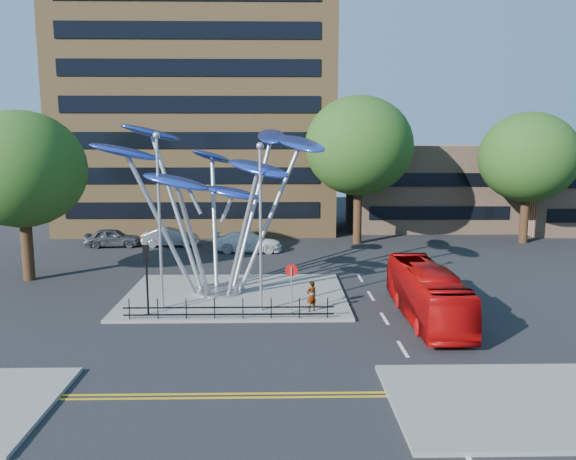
{
  "coord_description": "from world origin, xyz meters",
  "views": [
    {
      "loc": [
        1.3,
        -24.02,
        8.58
      ],
      "look_at": [
        1.86,
        4.0,
        4.04
      ],
      "focal_mm": 35.0,
      "sensor_mm": 36.0,
      "label": 1
    }
  ],
  "objects_px": {
    "street_lamp_right": "(260,212)",
    "parked_car_right": "(248,242)",
    "no_entry_sign_island": "(291,280)",
    "tree_far": "(528,157)",
    "red_bus": "(427,293)",
    "traffic_light_island": "(146,265)",
    "parked_car_left": "(113,238)",
    "pedestrian": "(311,296)",
    "leaf_sculpture": "(215,171)",
    "street_lamp_left": "(159,206)",
    "tree_right": "(359,146)",
    "tree_left": "(21,170)",
    "parked_car_mid": "(171,237)"
  },
  "relations": [
    {
      "from": "leaf_sculpture",
      "to": "no_entry_sign_island",
      "type": "height_order",
      "value": "leaf_sculpture"
    },
    {
      "from": "street_lamp_right",
      "to": "red_bus",
      "type": "xyz_separation_m",
      "value": [
        8.0,
        -1.02,
        -3.82
      ]
    },
    {
      "from": "leaf_sculpture",
      "to": "street_lamp_left",
      "type": "distance_m",
      "value": 4.28
    },
    {
      "from": "parked_car_mid",
      "to": "no_entry_sign_island",
      "type": "bearing_deg",
      "value": -156.7
    },
    {
      "from": "red_bus",
      "to": "traffic_light_island",
      "type": "bearing_deg",
      "value": 178.09
    },
    {
      "from": "traffic_light_island",
      "to": "red_bus",
      "type": "height_order",
      "value": "traffic_light_island"
    },
    {
      "from": "tree_right",
      "to": "parked_car_mid",
      "type": "distance_m",
      "value": 16.99
    },
    {
      "from": "tree_far",
      "to": "pedestrian",
      "type": "xyz_separation_m",
      "value": [
        -19.0,
        -19.21,
        -6.19
      ]
    },
    {
      "from": "leaf_sculpture",
      "to": "pedestrian",
      "type": "xyz_separation_m",
      "value": [
        5.07,
        -3.89,
        -5.95
      ]
    },
    {
      "from": "pedestrian",
      "to": "parked_car_right",
      "type": "height_order",
      "value": "pedestrian"
    },
    {
      "from": "street_lamp_left",
      "to": "parked_car_right",
      "type": "relative_size",
      "value": 1.68
    },
    {
      "from": "red_bus",
      "to": "parked_car_left",
      "type": "distance_m",
      "value": 27.79
    },
    {
      "from": "no_entry_sign_island",
      "to": "red_bus",
      "type": "xyz_separation_m",
      "value": [
        6.5,
        -0.54,
        -0.54
      ]
    },
    {
      "from": "tree_left",
      "to": "pedestrian",
      "type": "height_order",
      "value": "tree_left"
    },
    {
      "from": "street_lamp_right",
      "to": "parked_car_right",
      "type": "distance_m",
      "value": 16.21
    },
    {
      "from": "leaf_sculpture",
      "to": "street_lamp_right",
      "type": "relative_size",
      "value": 1.53
    },
    {
      "from": "street_lamp_right",
      "to": "pedestrian",
      "type": "relative_size",
      "value": 5.41
    },
    {
      "from": "red_bus",
      "to": "parked_car_mid",
      "type": "relative_size",
      "value": 2.02
    },
    {
      "from": "traffic_light_island",
      "to": "street_lamp_left",
      "type": "bearing_deg",
      "value": 63.43
    },
    {
      "from": "pedestrian",
      "to": "tree_left",
      "type": "bearing_deg",
      "value": -52.9
    },
    {
      "from": "tree_left",
      "to": "street_lamp_left",
      "type": "xyz_separation_m",
      "value": [
        9.5,
        -6.5,
        -1.44
      ]
    },
    {
      "from": "leaf_sculpture",
      "to": "street_lamp_left",
      "type": "bearing_deg",
      "value": -127.4
    },
    {
      "from": "red_bus",
      "to": "parked_car_right",
      "type": "distance_m",
      "value": 19.08
    },
    {
      "from": "pedestrian",
      "to": "street_lamp_left",
      "type": "bearing_deg",
      "value": -35.32
    },
    {
      "from": "traffic_light_island",
      "to": "red_bus",
      "type": "relative_size",
      "value": 0.38
    },
    {
      "from": "parked_car_right",
      "to": "parked_car_left",
      "type": "bearing_deg",
      "value": 81.34
    },
    {
      "from": "tree_far",
      "to": "street_lamp_left",
      "type": "xyz_separation_m",
      "value": [
        -26.5,
        -18.5,
        -1.75
      ]
    },
    {
      "from": "street_lamp_left",
      "to": "parked_car_mid",
      "type": "distance_m",
      "value": 18.22
    },
    {
      "from": "pedestrian",
      "to": "red_bus",
      "type": "bearing_deg",
      "value": 141.68
    },
    {
      "from": "tree_right",
      "to": "street_lamp_left",
      "type": "height_order",
      "value": "tree_right"
    },
    {
      "from": "no_entry_sign_island",
      "to": "red_bus",
      "type": "bearing_deg",
      "value": -4.73
    },
    {
      "from": "leaf_sculpture",
      "to": "parked_car_left",
      "type": "xyz_separation_m",
      "value": [
        -9.88,
        14.11,
        -6.13
      ]
    },
    {
      "from": "no_entry_sign_island",
      "to": "street_lamp_right",
      "type": "bearing_deg",
      "value": 162.13
    },
    {
      "from": "tree_far",
      "to": "pedestrian",
      "type": "distance_m",
      "value": 27.72
    },
    {
      "from": "tree_far",
      "to": "street_lamp_left",
      "type": "bearing_deg",
      "value": -145.08
    },
    {
      "from": "no_entry_sign_island",
      "to": "parked_car_left",
      "type": "xyz_separation_m",
      "value": [
        -13.95,
        18.27,
        -1.07
      ]
    },
    {
      "from": "no_entry_sign_island",
      "to": "tree_far",
      "type": "bearing_deg",
      "value": 44.25
    },
    {
      "from": "tree_right",
      "to": "parked_car_left",
      "type": "relative_size",
      "value": 2.76
    },
    {
      "from": "tree_left",
      "to": "parked_car_mid",
      "type": "bearing_deg",
      "value": 58.47
    },
    {
      "from": "tree_far",
      "to": "parked_car_right",
      "type": "height_order",
      "value": "tree_far"
    },
    {
      "from": "tree_right",
      "to": "street_lamp_right",
      "type": "relative_size",
      "value": 1.46
    },
    {
      "from": "no_entry_sign_island",
      "to": "pedestrian",
      "type": "height_order",
      "value": "no_entry_sign_island"
    },
    {
      "from": "traffic_light_island",
      "to": "parked_car_right",
      "type": "relative_size",
      "value": 0.65
    },
    {
      "from": "red_bus",
      "to": "pedestrian",
      "type": "height_order",
      "value": "red_bus"
    },
    {
      "from": "traffic_light_island",
      "to": "parked_car_right",
      "type": "distance_m",
      "value": 16.66
    },
    {
      "from": "traffic_light_island",
      "to": "pedestrian",
      "type": "bearing_deg",
      "value": 2.08
    },
    {
      "from": "tree_right",
      "to": "tree_left",
      "type": "relative_size",
      "value": 1.17
    },
    {
      "from": "tree_right",
      "to": "parked_car_left",
      "type": "distance_m",
      "value": 21.28
    },
    {
      "from": "tree_far",
      "to": "parked_car_left",
      "type": "bearing_deg",
      "value": -177.96
    },
    {
      "from": "red_bus",
      "to": "parked_car_left",
      "type": "relative_size",
      "value": 2.08
    }
  ]
}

